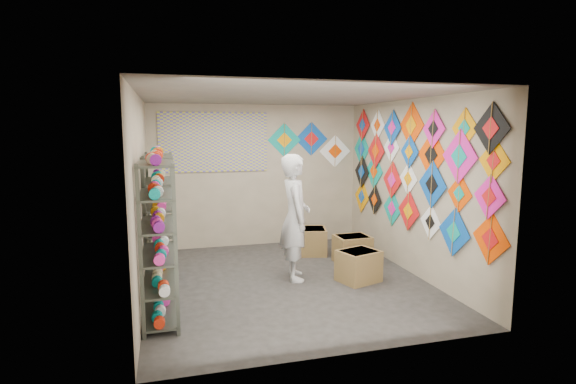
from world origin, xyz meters
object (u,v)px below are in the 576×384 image
object	(u,v)px
carton_a	(359,266)
carton_c	(312,241)
shelf_rack_front	(159,241)
carton_b	(352,249)
shelf_rack_back	(160,219)
shopkeeper	(295,217)

from	to	relation	value
carton_a	carton_c	size ratio (longest dim) A/B	1.03
shelf_rack_front	carton_b	size ratio (longest dim) A/B	3.38
shelf_rack_back	carton_a	size ratio (longest dim) A/B	3.41
shopkeeper	carton_c	xyz separation A→B (m)	(0.67, 1.21, -0.71)
shelf_rack_front	carton_b	xyz separation A→B (m)	(3.10, 1.48, -0.72)
shelf_rack_back	carton_a	distance (m)	2.99
carton_a	shelf_rack_front	bearing A→B (deg)	173.50
shelf_rack_front	carton_a	size ratio (longest dim) A/B	3.41
shelf_rack_front	carton_c	distance (m)	3.47
carton_a	carton_c	distance (m)	1.59
shopkeeper	shelf_rack_front	bearing A→B (deg)	123.45
shelf_rack_front	carton_a	distance (m)	2.97
shopkeeper	carton_c	size ratio (longest dim) A/B	3.50
carton_a	carton_b	world-z (taller)	carton_a
shelf_rack_back	carton_b	xyz separation A→B (m)	(3.10, 0.18, -0.72)
shelf_rack_front	carton_c	size ratio (longest dim) A/B	3.53
shopkeeper	carton_b	world-z (taller)	shopkeeper
shopkeeper	carton_a	bearing A→B (deg)	-106.07
carton_c	carton_a	bearing A→B (deg)	-68.79
carton_a	shopkeeper	bearing A→B (deg)	138.56
shopkeeper	carton_b	size ratio (longest dim) A/B	3.35
carton_b	carton_c	size ratio (longest dim) A/B	1.05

